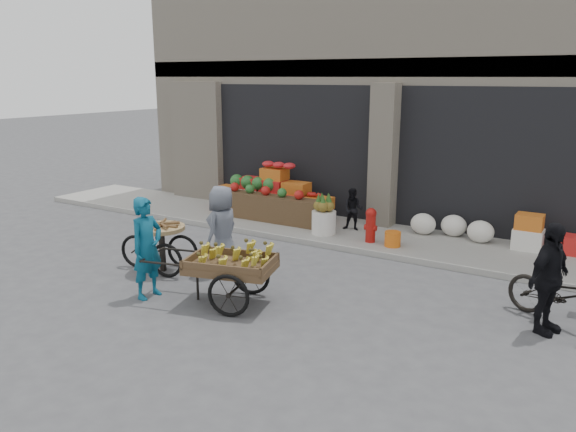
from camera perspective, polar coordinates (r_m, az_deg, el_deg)
The scene contains 15 objects.
ground at distance 8.87m, azimuth -3.03°, elevation -8.66°, with size 80.00×80.00×0.00m, color #424244.
sidewalk at distance 12.26m, azimuth 7.84°, elevation -2.01°, with size 18.00×2.20×0.12m, color gray.
building at distance 15.48m, azimuth 14.29°, elevation 13.43°, with size 14.00×6.45×7.00m.
fruit_display at distance 13.49m, azimuth -1.29°, elevation 2.27°, with size 3.10×1.12×1.24m.
pineapple_bin at distance 12.05m, azimuth 3.66°, elevation -0.66°, with size 0.52×0.52×0.50m, color silver.
fire_hydrant at distance 11.52m, azimuth 8.40°, elevation -0.78°, with size 0.22×0.22×0.71m.
orange_bucket at distance 11.36m, azimuth 10.58°, elevation -2.30°, with size 0.32×0.32×0.30m, color orange.
right_bay_goods at distance 12.00m, azimuth 20.58°, elevation -1.42°, with size 3.35×0.60×0.70m.
seated_person at distance 12.35m, azimuth 6.62°, elevation 0.67°, with size 0.45×0.35×0.93m, color black.
banana_cart at distance 8.60m, azimuth -6.13°, elevation -4.69°, with size 2.35×1.40×0.92m.
vendor_woman at distance 9.05m, azimuth -14.13°, elevation -3.15°, with size 0.59×0.39×1.62m, color #0E516E.
tricycle_cart at distance 10.26m, azimuth -12.74°, elevation -2.46°, with size 1.46×1.00×0.95m.
vendor_grey at distance 9.92m, azimuth -6.70°, elevation -1.41°, with size 0.77×0.50×1.58m, color slate.
bicycle at distance 8.81m, azimuth 26.38°, elevation -7.17°, with size 0.60×1.72×0.90m, color black.
cyclist at distance 8.34m, azimuth 24.98°, elevation -5.79°, with size 0.91×0.38×1.55m, color black.
Camera 1 is at (4.65, -6.74, 3.41)m, focal length 35.00 mm.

